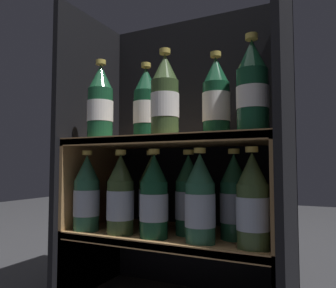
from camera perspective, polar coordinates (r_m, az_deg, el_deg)
fridge_back_wall at (r=1.19m, az=4.65°, el=-1.05°), size 0.69×0.02×0.97m
fridge_side_left at (r=1.21m, az=-13.34°, el=-1.01°), size 0.02×0.36×0.97m
fridge_side_right at (r=0.94m, az=19.98°, el=-0.14°), size 0.02×0.36×0.97m
shelf_lower at (r=1.05m, az=0.96°, el=-17.29°), size 0.65×0.32×0.23m
shelf_upper at (r=1.03m, az=1.01°, el=-6.47°), size 0.65×0.32×0.51m
bottle_upper_front_0 at (r=1.07m, az=-11.71°, el=6.79°), size 0.08×0.08×0.25m
bottle_upper_front_1 at (r=0.95m, az=-0.55°, el=8.04°), size 0.08×0.08×0.25m
bottle_upper_front_2 at (r=0.87m, az=14.48°, el=9.33°), size 0.08×0.08×0.25m
bottle_upper_back_0 at (r=1.08m, az=-3.90°, el=6.60°), size 0.08×0.08×0.25m
bottle_upper_back_1 at (r=0.98m, az=8.38°, el=7.58°), size 0.08×0.08×0.25m
bottle_lower_front_0 at (r=1.09m, az=-13.99°, el=-8.73°), size 0.08×0.08×0.25m
bottle_lower_front_1 at (r=1.01m, az=-8.29°, el=-9.22°), size 0.08×0.08×0.25m
bottle_lower_front_2 at (r=0.95m, az=-2.46°, el=-9.56°), size 0.08×0.08×0.25m
bottle_lower_front_3 at (r=0.89m, az=5.61°, el=-9.98°), size 0.08×0.08×0.25m
bottle_lower_front_4 at (r=0.85m, az=14.53°, el=-10.13°), size 0.08×0.08×0.25m
bottle_lower_back_0 at (r=1.12m, az=-8.44°, el=-8.59°), size 0.08×0.08×0.25m
bottle_lower_back_1 at (r=1.05m, az=-2.89°, el=-9.01°), size 0.08×0.08×0.25m
bottle_lower_back_2 at (r=1.00m, az=3.61°, el=-9.28°), size 0.08×0.08×0.25m
bottle_lower_back_3 at (r=0.95m, az=11.48°, el=-9.47°), size 0.08×0.08×0.25m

